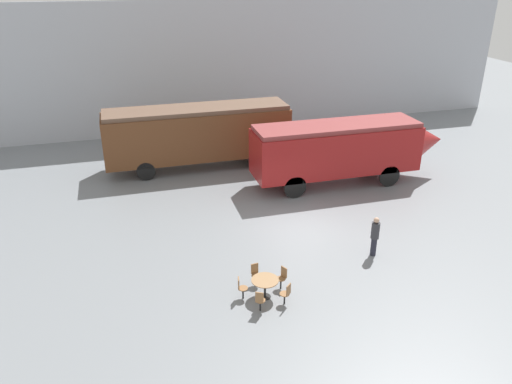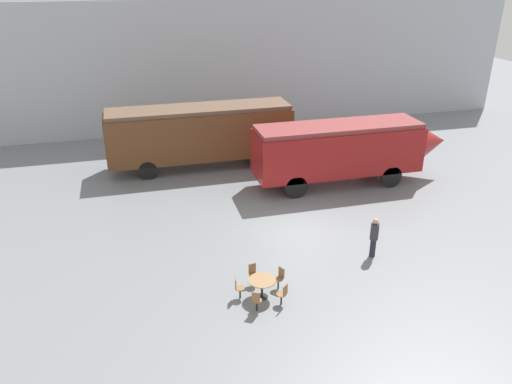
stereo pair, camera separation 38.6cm
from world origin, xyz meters
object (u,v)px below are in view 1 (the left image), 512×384
(passenger_coach_wooden, at_px, (198,132))
(cafe_chair_0, at_px, (241,287))
(streamlined_locomotive, at_px, (350,147))
(visitor_person, at_px, (375,235))
(cafe_table_near, at_px, (265,283))

(passenger_coach_wooden, bearing_deg, cafe_chair_0, -93.32)
(passenger_coach_wooden, xyz_separation_m, cafe_chair_0, (-0.77, -13.24, -1.64))
(passenger_coach_wooden, height_order, streamlined_locomotive, passenger_coach_wooden)
(passenger_coach_wooden, distance_m, streamlined_locomotive, 8.78)
(visitor_person, bearing_deg, cafe_table_near, -163.32)
(passenger_coach_wooden, bearing_deg, streamlined_locomotive, -30.71)
(passenger_coach_wooden, distance_m, visitor_person, 13.02)
(cafe_table_near, relative_size, visitor_person, 0.57)
(passenger_coach_wooden, relative_size, streamlined_locomotive, 0.97)
(streamlined_locomotive, bearing_deg, cafe_table_near, -129.92)
(cafe_table_near, height_order, cafe_chair_0, cafe_chair_0)
(cafe_chair_0, bearing_deg, passenger_coach_wooden, 97.15)
(streamlined_locomotive, bearing_deg, passenger_coach_wooden, 149.29)
(streamlined_locomotive, bearing_deg, visitor_person, -107.23)
(passenger_coach_wooden, bearing_deg, cafe_table_near, -89.62)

